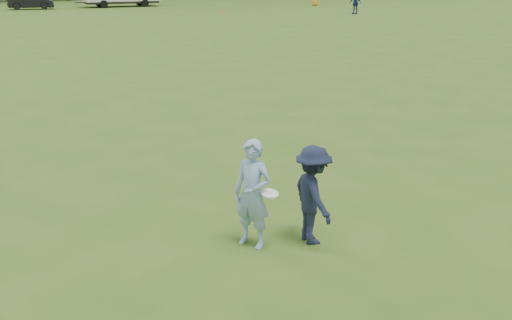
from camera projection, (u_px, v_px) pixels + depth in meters
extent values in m
plane|color=#335718|center=(242.00, 257.00, 9.10)|extent=(200.00, 200.00, 0.00)
imported|color=#80A0C6|center=(252.00, 194.00, 9.23)|extent=(0.69, 0.75, 1.73)
imported|color=#171E32|center=(313.00, 195.00, 9.38)|extent=(0.68, 1.08, 1.59)
imported|color=navy|center=(355.00, 3.00, 54.68)|extent=(0.99, 1.22, 1.94)
imported|color=black|center=(31.00, 2.00, 60.66)|extent=(4.61, 2.10, 1.47)
cone|color=#F3590C|center=(224.00, 12.00, 55.66)|extent=(0.28, 0.28, 0.30)
cylinder|color=white|center=(270.00, 194.00, 9.08)|extent=(0.33, 0.33, 0.09)
cube|color=black|center=(122.00, 2.00, 64.64)|extent=(7.60, 2.30, 0.25)
cylinder|color=black|center=(104.00, 4.00, 62.71)|extent=(0.80, 0.25, 0.80)
cylinder|color=black|center=(99.00, 3.00, 64.87)|extent=(0.80, 0.25, 0.80)
cylinder|color=black|center=(145.00, 3.00, 64.47)|extent=(0.80, 0.25, 0.80)
cylinder|color=black|center=(139.00, 2.00, 66.63)|extent=(0.80, 0.25, 0.80)
cube|color=#333333|center=(80.00, 3.00, 62.86)|extent=(1.20, 0.15, 0.12)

